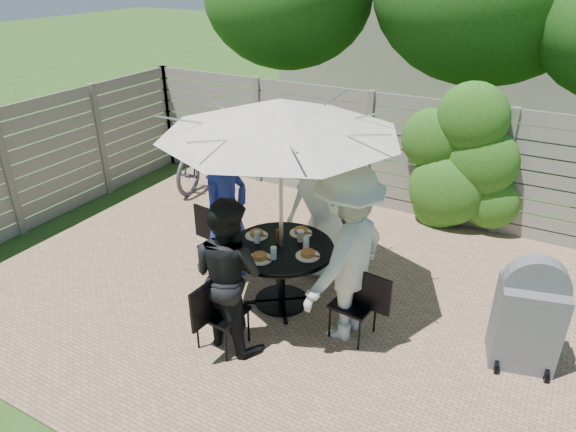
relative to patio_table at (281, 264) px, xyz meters
The scene contains 22 objects.
backyard_envelope 10.48m from the patio_table, 90.27° to the left, with size 60.00×60.00×5.00m.
patio_table is the anchor object (origin of this frame).
umbrella 1.68m from the patio_table, ahead, with size 2.83×2.83×2.39m.
chair_back 1.00m from the patio_table, 80.61° to the left, with size 0.48×0.63×0.83m.
person_back 0.93m from the patio_table, 80.67° to the left, with size 0.94×0.61×1.92m, color white.
chair_left 1.00m from the patio_table, behind, with size 0.66×0.47×0.88m.
person_left 0.90m from the patio_table, behind, with size 0.65×0.42×1.78m, color #2532A1.
chair_front 1.00m from the patio_table, 99.25° to the right, with size 0.45×0.65×0.88m.
person_front 0.88m from the patio_table, 99.33° to the right, with size 0.79×0.62×1.63m, color black.
chair_right 1.00m from the patio_table, ahead, with size 0.62×0.44×0.83m.
person_right 0.93m from the patio_table, ahead, with size 1.23×0.70×1.90m, color silver.
plate_back 0.44m from the patio_table, 80.67° to the left, with size 0.26×0.26×0.06m.
plate_left 0.44m from the patio_table, behind, with size 0.26×0.26×0.06m.
plate_front 0.44m from the patio_table, 99.33° to the right, with size 0.26×0.26×0.06m.
plate_right 0.44m from the patio_table, ahead, with size 0.26×0.26×0.06m.
glass_left 0.41m from the patio_table, 167.33° to the right, with size 0.07×0.07×0.14m, color silver.
glass_front 0.41m from the patio_table, 77.33° to the right, with size 0.07×0.07×0.14m, color silver.
glass_right 0.41m from the patio_table, 12.67° to the left, with size 0.07×0.07×0.14m, color silver.
syrup_jug 0.32m from the patio_table, 130.87° to the left, with size 0.09×0.09×0.16m, color #59280C.
coffee_cup 0.38m from the patio_table, 56.23° to the left, with size 0.08×0.08×0.12m, color #C6B293.
bicycle 3.91m from the patio_table, 138.66° to the left, with size 0.72×2.06×1.08m, color #333338.
bbq_grill 2.55m from the patio_table, ahead, with size 0.67×0.57×1.19m.
Camera 1 is at (2.55, -4.23, 3.59)m, focal length 32.00 mm.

